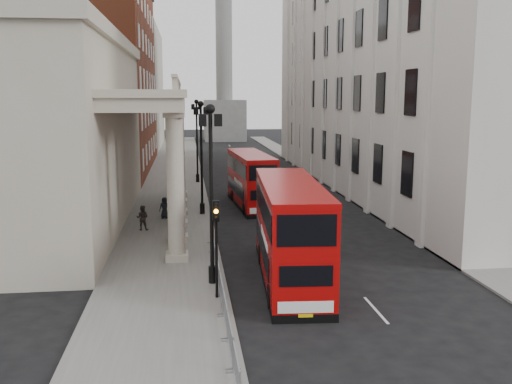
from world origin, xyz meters
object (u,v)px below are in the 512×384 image
lamp_post_mid (201,150)px  lamp_post_north (197,135)px  monument_column (224,58)px  pedestrian_c (164,208)px  lamp_post_south (211,182)px  pedestrian_b (142,218)px  bus_near (290,229)px  bus_far (251,179)px  pedestrian_a (174,209)px  traffic_light (216,231)px

lamp_post_mid → lamp_post_north: 16.00m
monument_column → pedestrian_c: 75.36m
pedestrian_c → lamp_post_south: bearing=-63.8°
pedestrian_b → bus_near: bearing=135.5°
lamp_post_mid → bus_far: 5.75m
lamp_post_south → monument_column: bearing=85.7°
lamp_post_north → bus_near: (3.76, -31.60, -2.42)m
lamp_post_north → pedestrian_a: size_ratio=4.83×
lamp_post_north → bus_near: lamp_post_north is taller
lamp_post_south → lamp_post_mid: size_ratio=1.00×
bus_near → pedestrian_a: bearing=117.1°
monument_column → traffic_light: bearing=-94.1°
lamp_post_mid → traffic_light: size_ratio=1.93×
monument_column → pedestrian_c: (-9.33, -73.24, -15.10)m
bus_near → pedestrian_b: 13.44m
lamp_post_mid → bus_far: bearing=38.2°
pedestrian_a → monument_column: bearing=82.1°
monument_column → bus_near: bearing=-91.9°
lamp_post_south → bus_far: size_ratio=0.83×
pedestrian_a → pedestrian_b: 3.30m
lamp_post_south → pedestrian_c: 15.55m
lamp_post_north → bus_near: bearing=-83.2°
traffic_light → pedestrian_a: size_ratio=2.50×
lamp_post_north → pedestrian_c: 17.91m
pedestrian_b → pedestrian_a: bearing=-117.7°
bus_far → pedestrian_b: 11.35m
bus_far → pedestrian_b: size_ratio=6.13×
bus_far → lamp_post_south: bearing=-105.6°
lamp_post_north → monument_column: bearing=83.3°
bus_far → pedestrian_a: 8.11m
lamp_post_mid → pedestrian_c: bearing=-155.7°
pedestrian_b → traffic_light: bearing=117.0°
bus_near → pedestrian_b: (-7.80, 10.83, -1.55)m
lamp_post_south → pedestrian_c: size_ratio=5.44×
traffic_light → pedestrian_b: traffic_light is taller
monument_column → traffic_light: 91.17m
traffic_light → bus_near: bearing=33.5°
bus_far → pedestrian_b: bus_far is taller
lamp_post_north → pedestrian_a: lamp_post_north is taller
lamp_post_north → lamp_post_south: bearing=-90.0°
monument_column → traffic_light: monument_column is taller
lamp_post_south → lamp_post_north: size_ratio=1.00×
bus_far → pedestrian_c: bus_far is taller
lamp_post_north → bus_far: (4.00, -12.85, -2.68)m
lamp_post_mid → traffic_light: (0.10, -18.02, -1.80)m
lamp_post_mid → lamp_post_north: size_ratio=1.00×
lamp_post_south → pedestrian_c: lamp_post_south is taller
lamp_post_south → traffic_light: (0.10, -2.02, -1.80)m
lamp_post_north → pedestrian_b: lamp_post_north is taller
pedestrian_a → lamp_post_north: bearing=82.3°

